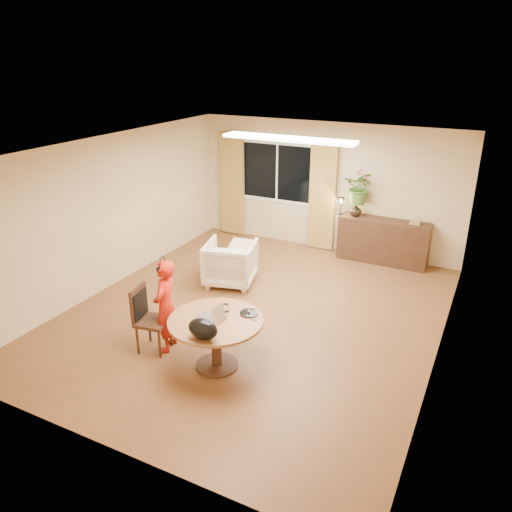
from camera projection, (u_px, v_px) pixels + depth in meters
The scene contains 24 objects.
floor at pixel (254, 314), 7.90m from camera, with size 6.50×6.50×0.00m, color brown.
ceiling at pixel (254, 149), 6.91m from camera, with size 6.50×6.50×0.00m, color white.
wall_back at pixel (327, 187), 10.09m from camera, with size 5.50×5.50×0.00m, color tan.
wall_left at pixel (111, 212), 8.55m from camera, with size 6.50×6.50×0.00m, color tan.
wall_right at pixel (449, 271), 6.26m from camera, with size 6.50×6.50×0.00m, color tan.
window at pixel (277, 172), 10.45m from camera, with size 1.70×0.03×1.30m.
curtain_left at pixel (232, 184), 10.96m from camera, with size 0.55×0.08×2.25m, color olive.
curtain_right at pixel (322, 196), 10.09m from camera, with size 0.55×0.08×2.25m, color olive.
ceiling_panel at pixel (288, 139), 7.91m from camera, with size 2.20×0.35×0.05m, color white.
dining_table at pixel (216, 330), 6.39m from camera, with size 1.22×1.22×0.70m.
dining_chair at pixel (153, 320), 6.78m from camera, with size 0.45×0.41×0.94m, color black, non-canonical shape.
child at pixel (166, 306), 6.75m from camera, with size 0.32×0.48×1.32m, color red.
laptop at pixel (209, 311), 6.31m from camera, with size 0.35×0.23×0.23m, color #B7B7BC, non-canonical shape.
tumbler at pixel (226, 308), 6.51m from camera, with size 0.07×0.07×0.11m, color white, non-canonical shape.
wine_glass at pixel (254, 313), 6.29m from camera, with size 0.07×0.07×0.19m, color white, non-canonical shape.
pot_lid at pixel (249, 312), 6.47m from camera, with size 0.24×0.24×0.04m, color white, non-canonical shape.
handbag at pixel (203, 329), 5.87m from camera, with size 0.39×0.23×0.26m, color black, non-canonical shape.
armchair at pixel (230, 263), 8.81m from camera, with size 0.84×0.86×0.78m, color beige.
throw at pixel (241, 244), 8.52m from camera, with size 0.45×0.55×0.03m, color beige, non-canonical shape.
sideboard at pixel (383, 241), 9.69m from camera, with size 1.73×0.42×0.86m, color black.
vase at pixel (356, 210), 9.72m from camera, with size 0.24×0.24×0.25m, color black.
bouquet at pixel (360, 187), 9.53m from camera, with size 0.59×0.51×0.66m, color #3A6927.
book_stack at pixel (415, 222), 9.28m from camera, with size 0.19×0.14×0.08m, color #97744D, non-canonical shape.
desk_lamp at pixel (341, 206), 9.78m from camera, with size 0.15×0.15×0.36m, color black, non-canonical shape.
Camera 1 is at (3.14, -6.20, 3.86)m, focal length 35.00 mm.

